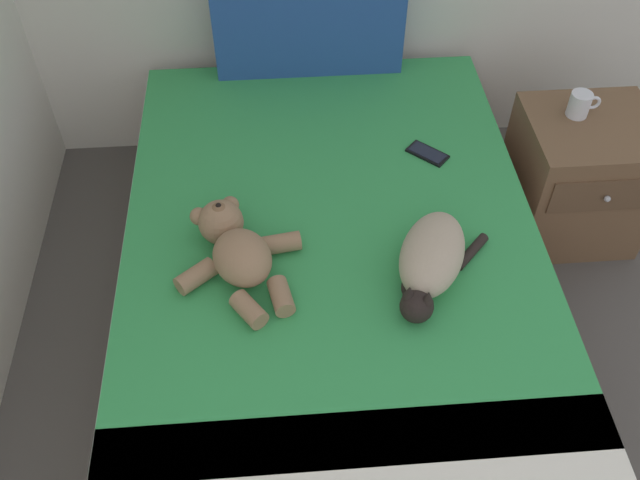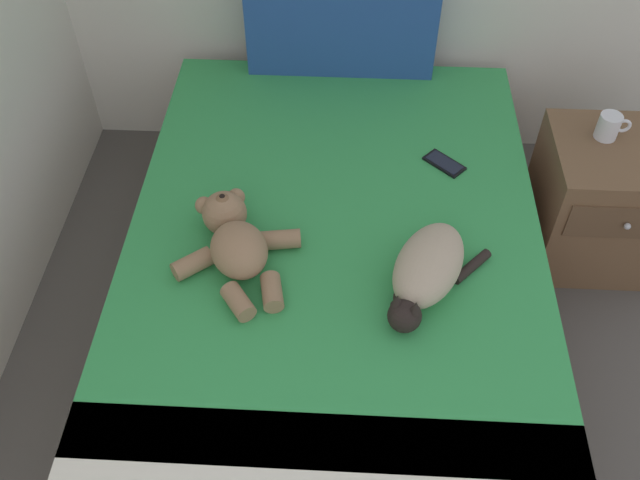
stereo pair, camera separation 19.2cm
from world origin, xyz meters
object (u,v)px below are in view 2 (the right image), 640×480
object	(u,v)px
bed	(334,276)
patterned_cushion	(341,16)
cat	(426,270)
nightstand	(602,202)
cell_phone	(444,163)
teddy_bear	(235,240)
mug	(609,126)

from	to	relation	value
bed	patterned_cushion	bearing A→B (deg)	90.78
bed	cat	world-z (taller)	cat
patterned_cushion	nightstand	bearing A→B (deg)	-26.44
patterned_cushion	cell_phone	world-z (taller)	patterned_cushion
nightstand	bed	bearing A→B (deg)	-158.69
patterned_cushion	bed	bearing A→B (deg)	-89.22
teddy_bear	mug	xyz separation A→B (m)	(1.27, 0.59, 0.03)
teddy_bear	nightstand	size ratio (longest dim) A/B	0.91
teddy_bear	mug	size ratio (longest dim) A/B	4.02
patterned_cushion	teddy_bear	xyz separation A→B (m)	(-0.30, -1.04, -0.18)
bed	nightstand	bearing A→B (deg)	21.31
patterned_cushion	cat	size ratio (longest dim) A/B	1.80
bed	teddy_bear	distance (m)	0.46
bed	patterned_cushion	xyz separation A→B (m)	(-0.01, 0.91, 0.49)
bed	nightstand	world-z (taller)	nightstand
nightstand	mug	bearing A→B (deg)	131.12
patterned_cushion	cell_phone	distance (m)	0.74
cell_phone	nightstand	distance (m)	0.68
cat	nightstand	distance (m)	1.00
cat	mug	distance (m)	0.97
patterned_cushion	cat	bearing A→B (deg)	-75.45
cat	teddy_bear	size ratio (longest dim) A/B	0.87
patterned_cushion	nightstand	world-z (taller)	patterned_cushion
bed	cat	bearing A→B (deg)	-38.14
cell_phone	patterned_cushion	bearing A→B (deg)	124.40
bed	cat	xyz separation A→B (m)	(0.28, -0.22, 0.31)
bed	teddy_bear	bearing A→B (deg)	-157.47
patterned_cushion	teddy_bear	size ratio (longest dim) A/B	1.56
cat	nightstand	bearing A→B (deg)	39.96
mug	cat	bearing A→B (deg)	-135.05
nightstand	mug	size ratio (longest dim) A/B	4.43
cell_phone	mug	bearing A→B (deg)	11.97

